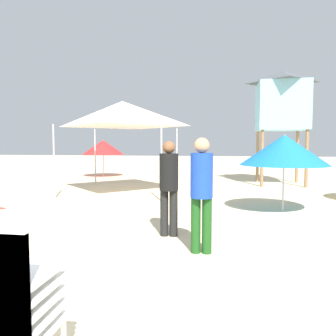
{
  "coord_description": "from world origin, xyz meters",
  "views": [
    {
      "loc": [
        1.93,
        -2.76,
        1.58
      ],
      "look_at": [
        0.87,
        3.74,
        1.1
      ],
      "focal_mm": 35.46,
      "sensor_mm": 36.0,
      "label": 1
    }
  ],
  "objects_px": {
    "lifeguard_near_left": "(202,187)",
    "lifeguard_tower": "(282,101)",
    "stacked_plastic_chairs": "(3,296)",
    "beach_umbrella_left": "(103,147)",
    "popup_canopy": "(122,114)",
    "beach_umbrella_mid": "(284,150)",
    "lifeguard_near_center": "(169,182)"
  },
  "relations": [
    {
      "from": "lifeguard_near_center",
      "to": "lifeguard_tower",
      "type": "relative_size",
      "value": 0.37
    },
    {
      "from": "lifeguard_near_left",
      "to": "beach_umbrella_left",
      "type": "xyz_separation_m",
      "value": [
        -5.36,
        10.52,
        0.46
      ]
    },
    {
      "from": "lifeguard_tower",
      "to": "popup_canopy",
      "type": "bearing_deg",
      "value": -151.69
    },
    {
      "from": "lifeguard_near_left",
      "to": "beach_umbrella_left",
      "type": "distance_m",
      "value": 11.82
    },
    {
      "from": "beach_umbrella_left",
      "to": "stacked_plastic_chairs",
      "type": "bearing_deg",
      "value": -72.03
    },
    {
      "from": "lifeguard_near_center",
      "to": "beach_umbrella_left",
      "type": "xyz_separation_m",
      "value": [
        -4.76,
        9.72,
        0.48
      ]
    },
    {
      "from": "lifeguard_tower",
      "to": "beach_umbrella_left",
      "type": "distance_m",
      "value": 8.31
    },
    {
      "from": "beach_umbrella_mid",
      "to": "lifeguard_tower",
      "type": "bearing_deg",
      "value": 81.3
    },
    {
      "from": "beach_umbrella_mid",
      "to": "popup_canopy",
      "type": "bearing_deg",
      "value": 152.14
    },
    {
      "from": "lifeguard_near_center",
      "to": "beach_umbrella_mid",
      "type": "xyz_separation_m",
      "value": [
        2.3,
        2.47,
        0.51
      ]
    },
    {
      "from": "lifeguard_near_left",
      "to": "lifeguard_tower",
      "type": "relative_size",
      "value": 0.38
    },
    {
      "from": "popup_canopy",
      "to": "beach_umbrella_mid",
      "type": "distance_m",
      "value": 5.33
    },
    {
      "from": "stacked_plastic_chairs",
      "to": "beach_umbrella_left",
      "type": "relative_size",
      "value": 0.6
    },
    {
      "from": "lifeguard_tower",
      "to": "lifeguard_near_left",
      "type": "bearing_deg",
      "value": -106.29
    },
    {
      "from": "lifeguard_tower",
      "to": "beach_umbrella_mid",
      "type": "xyz_separation_m",
      "value": [
        -0.82,
        -5.37,
        -1.79
      ]
    },
    {
      "from": "stacked_plastic_chairs",
      "to": "lifeguard_near_left",
      "type": "distance_m",
      "value": 3.2
    },
    {
      "from": "stacked_plastic_chairs",
      "to": "lifeguard_tower",
      "type": "distance_m",
      "value": 12.44
    },
    {
      "from": "stacked_plastic_chairs",
      "to": "beach_umbrella_left",
      "type": "xyz_separation_m",
      "value": [
        -4.4,
        13.56,
        0.71
      ]
    },
    {
      "from": "popup_canopy",
      "to": "lifeguard_near_center",
      "type": "bearing_deg",
      "value": -64.78
    },
    {
      "from": "stacked_plastic_chairs",
      "to": "beach_umbrella_mid",
      "type": "bearing_deg",
      "value": 67.12
    },
    {
      "from": "beach_umbrella_mid",
      "to": "stacked_plastic_chairs",
      "type": "bearing_deg",
      "value": -112.88
    },
    {
      "from": "stacked_plastic_chairs",
      "to": "popup_canopy",
      "type": "height_order",
      "value": "popup_canopy"
    },
    {
      "from": "beach_umbrella_left",
      "to": "beach_umbrella_mid",
      "type": "relative_size",
      "value": 0.99
    },
    {
      "from": "lifeguard_near_center",
      "to": "beach_umbrella_mid",
      "type": "distance_m",
      "value": 3.41
    },
    {
      "from": "lifeguard_near_center",
      "to": "beach_umbrella_mid",
      "type": "height_order",
      "value": "beach_umbrella_mid"
    },
    {
      "from": "lifeguard_near_left",
      "to": "popup_canopy",
      "type": "bearing_deg",
      "value": 117.03
    },
    {
      "from": "stacked_plastic_chairs",
      "to": "lifeguard_tower",
      "type": "bearing_deg",
      "value": 73.39
    },
    {
      "from": "beach_umbrella_left",
      "to": "beach_umbrella_mid",
      "type": "xyz_separation_m",
      "value": [
        7.06,
        -7.25,
        0.03
      ]
    },
    {
      "from": "stacked_plastic_chairs",
      "to": "popup_canopy",
      "type": "bearing_deg",
      "value": 102.57
    },
    {
      "from": "popup_canopy",
      "to": "beach_umbrella_mid",
      "type": "xyz_separation_m",
      "value": [
        4.61,
        -2.44,
        -1.1
      ]
    },
    {
      "from": "lifeguard_near_left",
      "to": "popup_canopy",
      "type": "height_order",
      "value": "popup_canopy"
    },
    {
      "from": "lifeguard_near_left",
      "to": "beach_umbrella_left",
      "type": "relative_size",
      "value": 0.84
    }
  ]
}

